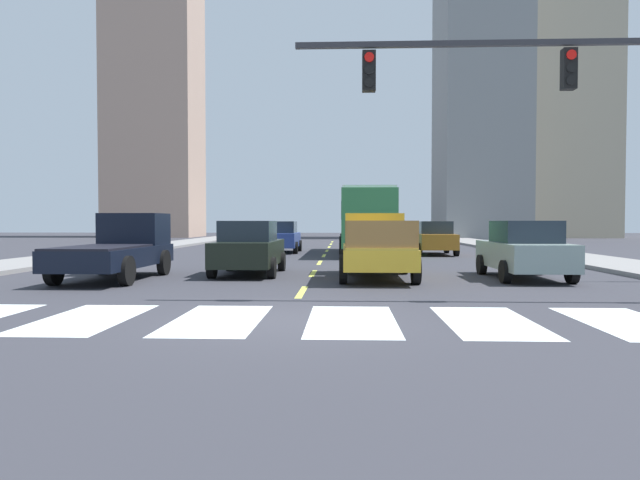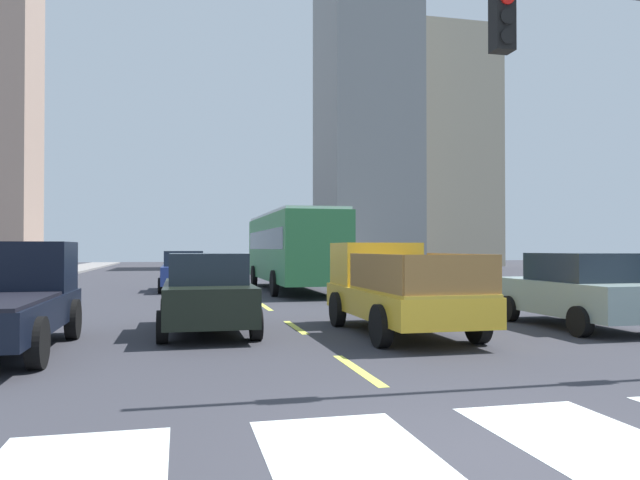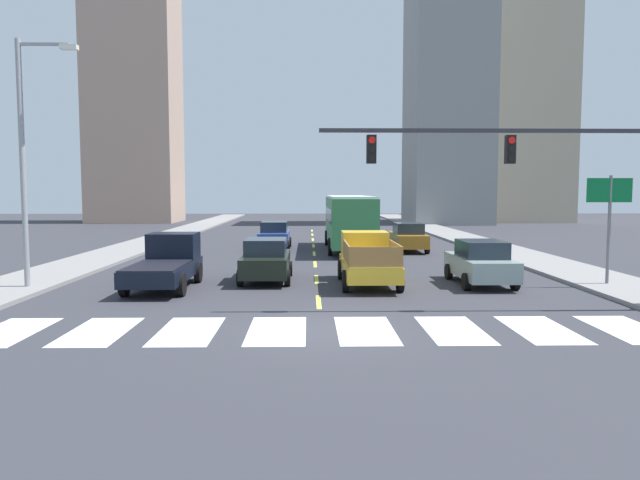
# 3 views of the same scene
# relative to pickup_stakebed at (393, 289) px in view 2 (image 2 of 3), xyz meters

# --- Properties ---
(ground_plane) EXTENTS (160.00, 160.00, 0.00)m
(ground_plane) POSITION_rel_pickup_stakebed_xyz_m (-1.98, -7.84, -0.94)
(ground_plane) COLOR #323239
(sidewalk_right) EXTENTS (3.26, 110.00, 0.15)m
(sidewalk_right) POSITION_rel_pickup_stakebed_xyz_m (9.37, 10.16, -0.86)
(sidewalk_right) COLOR gray
(sidewalk_right) RESTS_ON ground
(crosswalk_stripe_3) EXTENTS (1.50, 3.24, 0.01)m
(crosswalk_stripe_3) POSITION_rel_pickup_stakebed_xyz_m (-3.13, -7.84, -0.93)
(crosswalk_stripe_3) COLOR silver
(crosswalk_stripe_3) RESTS_ON ground
(crosswalk_stripe_4) EXTENTS (1.50, 3.24, 0.01)m
(crosswalk_stripe_4) POSITION_rel_pickup_stakebed_xyz_m (-0.82, -7.84, -0.93)
(crosswalk_stripe_4) COLOR silver
(crosswalk_stripe_4) RESTS_ON ground
(lane_dash_0) EXTENTS (0.16, 2.40, 0.01)m
(lane_dash_0) POSITION_rel_pickup_stakebed_xyz_m (-1.98, -3.84, -0.93)
(lane_dash_0) COLOR #D2D54E
(lane_dash_0) RESTS_ON ground
(lane_dash_1) EXTENTS (0.16, 2.40, 0.01)m
(lane_dash_1) POSITION_rel_pickup_stakebed_xyz_m (-1.98, 1.16, -0.93)
(lane_dash_1) COLOR #D2D54E
(lane_dash_1) RESTS_ON ground
(lane_dash_2) EXTENTS (0.16, 2.40, 0.01)m
(lane_dash_2) POSITION_rel_pickup_stakebed_xyz_m (-1.98, 6.16, -0.93)
(lane_dash_2) COLOR #D2D54E
(lane_dash_2) RESTS_ON ground
(lane_dash_3) EXTENTS (0.16, 2.40, 0.01)m
(lane_dash_3) POSITION_rel_pickup_stakebed_xyz_m (-1.98, 11.16, -0.93)
(lane_dash_3) COLOR #D2D54E
(lane_dash_3) RESTS_ON ground
(lane_dash_4) EXTENTS (0.16, 2.40, 0.01)m
(lane_dash_4) POSITION_rel_pickup_stakebed_xyz_m (-1.98, 16.16, -0.93)
(lane_dash_4) COLOR #D2D54E
(lane_dash_4) RESTS_ON ground
(lane_dash_5) EXTENTS (0.16, 2.40, 0.01)m
(lane_dash_5) POSITION_rel_pickup_stakebed_xyz_m (-1.98, 21.16, -0.93)
(lane_dash_5) COLOR #D2D54E
(lane_dash_5) RESTS_ON ground
(lane_dash_6) EXTENTS (0.16, 2.40, 0.01)m
(lane_dash_6) POSITION_rel_pickup_stakebed_xyz_m (-1.98, 26.16, -0.93)
(lane_dash_6) COLOR #D2D54E
(lane_dash_6) RESTS_ON ground
(lane_dash_7) EXTENTS (0.16, 2.40, 0.01)m
(lane_dash_7) POSITION_rel_pickup_stakebed_xyz_m (-1.98, 31.16, -0.93)
(lane_dash_7) COLOR #D2D54E
(lane_dash_7) RESTS_ON ground
(pickup_stakebed) EXTENTS (2.18, 5.20, 1.96)m
(pickup_stakebed) POSITION_rel_pickup_stakebed_xyz_m (0.00, 0.00, 0.00)
(pickup_stakebed) COLOR gold
(pickup_stakebed) RESTS_ON ground
(pickup_dark) EXTENTS (2.18, 5.20, 1.96)m
(pickup_dark) POSITION_rel_pickup_stakebed_xyz_m (-7.66, -0.67, -0.02)
(pickup_dark) COLOR black
(pickup_dark) RESTS_ON ground
(city_bus) EXTENTS (2.72, 10.80, 3.32)m
(city_bus) POSITION_rel_pickup_stakebed_xyz_m (0.16, 13.06, 1.02)
(city_bus) COLOR #327C46
(city_bus) RESTS_ON ground
(sedan_mid) EXTENTS (2.02, 4.40, 1.72)m
(sedan_mid) POSITION_rel_pickup_stakebed_xyz_m (-4.01, 0.72, -0.08)
(sedan_mid) COLOR black
(sedan_mid) RESTS_ON ground
(sedan_near_left) EXTENTS (2.02, 4.40, 1.72)m
(sedan_near_left) POSITION_rel_pickup_stakebed_xyz_m (3.65, 12.30, -0.08)
(sedan_near_left) COLOR #A4661D
(sedan_near_left) RESTS_ON ground
(sedan_far) EXTENTS (2.02, 4.40, 1.72)m
(sedan_far) POSITION_rel_pickup_stakebed_xyz_m (4.35, -0.35, -0.08)
(sedan_far) COLOR gray
(sedan_far) RESTS_ON ground
(sedan_near_right) EXTENTS (2.02, 4.40, 1.72)m
(sedan_near_right) POSITION_rel_pickup_stakebed_xyz_m (-4.43, 14.03, -0.08)
(sedan_near_right) COLOR #2A408E
(sedan_near_right) RESTS_ON ground
(tower_tall_centre) EXTENTS (8.46, 9.92, 32.53)m
(tower_tall_centre) POSITION_rel_pickup_stakebed_xyz_m (13.15, 43.60, 15.33)
(tower_tall_centre) COLOR gray
(tower_tall_centre) RESTS_ON ground
(block_low_left) EXTENTS (10.24, 8.55, 25.10)m
(block_low_left) POSITION_rel_pickup_stakebed_xyz_m (22.87, 47.47, 11.61)
(block_low_left) COLOR tan
(block_low_left) RESTS_ON ground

